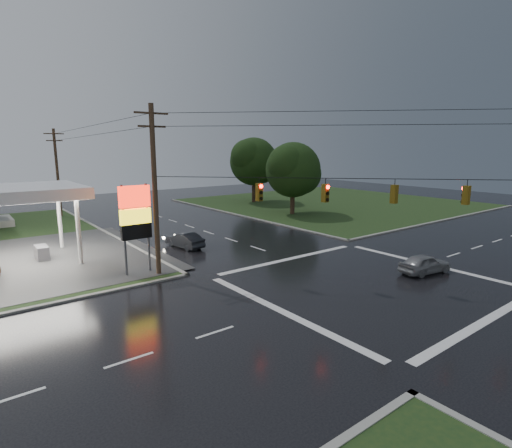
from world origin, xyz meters
TOP-DOWN VIEW (x-y plane):
  - ground at (0.00, 0.00)m, footprint 120.00×120.00m
  - grass_ne at (26.00, 26.00)m, footprint 36.00×36.00m
  - pylon_sign at (-10.50, 10.50)m, footprint 2.00×0.35m
  - utility_pole_nw at (-9.50, 9.50)m, footprint 2.20×0.32m
  - utility_pole_n at (-9.50, 38.00)m, footprint 2.20×0.32m
  - traffic_signals at (0.02, -0.02)m, footprint 26.87×26.87m
  - tree_ne_near at (14.14, 21.99)m, footprint 7.99×6.80m
  - tree_ne_far at (17.15, 33.99)m, footprint 8.46×7.20m
  - car_north at (-4.74, 15.00)m, footprint 1.99×4.10m
  - car_crossing at (4.82, -1.07)m, footprint 4.01×2.16m

SIDE VIEW (x-z plane):
  - ground at x=0.00m, z-range 0.00..0.00m
  - grass_ne at x=26.00m, z-range 0.00..0.08m
  - car_north at x=-4.74m, z-range 0.00..1.29m
  - car_crossing at x=4.82m, z-range 0.00..1.30m
  - pylon_sign at x=-10.50m, z-range 1.01..7.01m
  - utility_pole_n at x=-9.50m, z-range 0.22..10.72m
  - tree_ne_near at x=14.14m, z-range 1.07..10.05m
  - utility_pole_nw at x=-9.50m, z-range 0.22..11.22m
  - tree_ne_far at x=17.15m, z-range 1.28..11.08m
  - traffic_signals at x=0.02m, z-range 5.75..7.22m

